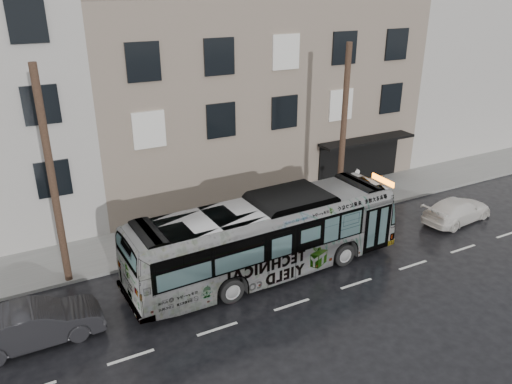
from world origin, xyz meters
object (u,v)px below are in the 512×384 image
utility_pole_front (343,133)px  white_sedan (457,210)px  dark_sedan (35,324)px  utility_pole_rear (52,180)px  bus (267,237)px  sign_post (355,189)px

utility_pole_front → white_sedan: size_ratio=2.08×
white_sedan → dark_sedan: dark_sedan is taller
utility_pole_front → utility_pole_rear: (-14.00, 0.00, 0.00)m
white_sedan → bus: bearing=81.6°
bus → white_sedan: bus is taller
sign_post → dark_sedan: size_ratio=0.53×
dark_sedan → utility_pole_front: bearing=-77.9°
utility_pole_front → dark_sedan: size_ratio=1.99×
utility_pole_front → sign_post: 3.48m
sign_post → white_sedan: (4.10, -3.45, -0.72)m
sign_post → white_sedan: bearing=-40.1°
sign_post → bus: bus is taller
dark_sedan → white_sedan: bearing=-90.4°
dark_sedan → sign_post: bearing=-78.7°
sign_post → utility_pole_rear: bearing=180.0°
white_sedan → dark_sedan: bearing=83.3°
sign_post → white_sedan: size_ratio=0.55×
utility_pole_front → white_sedan: utility_pole_front is taller
utility_pole_front → bus: 7.53m
utility_pole_rear → bus: 8.92m
utility_pole_rear → dark_sedan: (-1.58, -3.48, -3.90)m
utility_pole_front → bus: (-6.18, -3.15, -2.93)m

